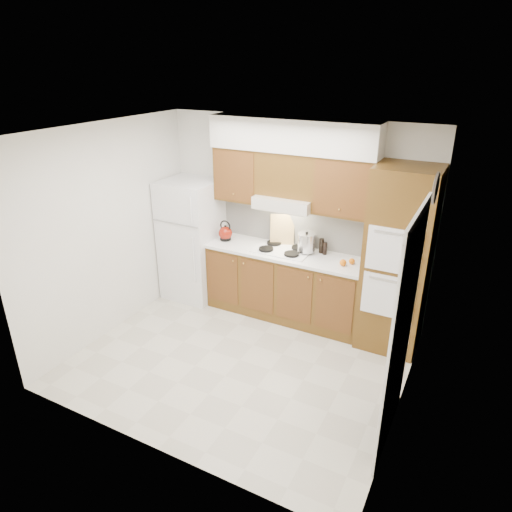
# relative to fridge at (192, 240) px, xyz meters

# --- Properties ---
(floor) EXTENTS (3.60, 3.60, 0.00)m
(floor) POSITION_rel_fridge_xyz_m (1.41, -1.14, -0.86)
(floor) COLOR beige
(floor) RESTS_ON ground
(ceiling) EXTENTS (3.60, 3.60, 0.00)m
(ceiling) POSITION_rel_fridge_xyz_m (1.41, -1.14, 1.74)
(ceiling) COLOR white
(ceiling) RESTS_ON wall_back
(wall_back) EXTENTS (3.60, 0.02, 2.60)m
(wall_back) POSITION_rel_fridge_xyz_m (1.41, 0.36, 0.44)
(wall_back) COLOR white
(wall_back) RESTS_ON floor
(wall_left) EXTENTS (0.02, 3.00, 2.60)m
(wall_left) POSITION_rel_fridge_xyz_m (-0.40, -1.14, 0.44)
(wall_left) COLOR white
(wall_left) RESTS_ON floor
(wall_right) EXTENTS (0.02, 3.00, 2.60)m
(wall_right) POSITION_rel_fridge_xyz_m (3.21, -1.14, 0.44)
(wall_right) COLOR white
(wall_right) RESTS_ON floor
(fridge) EXTENTS (0.75, 0.72, 1.72)m
(fridge) POSITION_rel_fridge_xyz_m (0.00, 0.00, 0.00)
(fridge) COLOR white
(fridge) RESTS_ON floor
(base_cabinets) EXTENTS (2.11, 0.60, 0.90)m
(base_cabinets) POSITION_rel_fridge_xyz_m (1.43, 0.06, -0.41)
(base_cabinets) COLOR brown
(base_cabinets) RESTS_ON floor
(countertop) EXTENTS (2.13, 0.62, 0.04)m
(countertop) POSITION_rel_fridge_xyz_m (1.43, 0.05, 0.06)
(countertop) COLOR white
(countertop) RESTS_ON base_cabinets
(backsplash) EXTENTS (2.11, 0.03, 0.56)m
(backsplash) POSITION_rel_fridge_xyz_m (1.43, 0.34, 0.36)
(backsplash) COLOR white
(backsplash) RESTS_ON countertop
(oven_cabinet) EXTENTS (0.70, 0.65, 2.20)m
(oven_cabinet) POSITION_rel_fridge_xyz_m (2.85, 0.03, 0.24)
(oven_cabinet) COLOR brown
(oven_cabinet) RESTS_ON floor
(upper_cab_left) EXTENTS (0.63, 0.33, 0.70)m
(upper_cab_left) POSITION_rel_fridge_xyz_m (0.69, 0.19, 0.99)
(upper_cab_left) COLOR brown
(upper_cab_left) RESTS_ON wall_back
(upper_cab_right) EXTENTS (0.73, 0.33, 0.70)m
(upper_cab_right) POSITION_rel_fridge_xyz_m (2.12, 0.19, 0.99)
(upper_cab_right) COLOR brown
(upper_cab_right) RESTS_ON wall_back
(range_hood) EXTENTS (0.75, 0.45, 0.15)m
(range_hood) POSITION_rel_fridge_xyz_m (1.38, 0.13, 0.71)
(range_hood) COLOR silver
(range_hood) RESTS_ON wall_back
(upper_cab_over_hood) EXTENTS (0.75, 0.33, 0.55)m
(upper_cab_over_hood) POSITION_rel_fridge_xyz_m (1.38, 0.19, 1.06)
(upper_cab_over_hood) COLOR brown
(upper_cab_over_hood) RESTS_ON range_hood
(soffit) EXTENTS (2.13, 0.36, 0.40)m
(soffit) POSITION_rel_fridge_xyz_m (1.43, 0.18, 1.54)
(soffit) COLOR silver
(soffit) RESTS_ON wall_back
(cooktop) EXTENTS (0.74, 0.50, 0.01)m
(cooktop) POSITION_rel_fridge_xyz_m (1.38, 0.07, 0.09)
(cooktop) COLOR white
(cooktop) RESTS_ON countertop
(doorway) EXTENTS (0.02, 0.90, 2.10)m
(doorway) POSITION_rel_fridge_xyz_m (3.19, -1.49, 0.19)
(doorway) COLOR black
(doorway) RESTS_ON floor
(wall_clock) EXTENTS (0.02, 0.30, 0.30)m
(wall_clock) POSITION_rel_fridge_xyz_m (3.19, -0.59, 1.29)
(wall_clock) COLOR #3F3833
(wall_clock) RESTS_ON wall_right
(kettle) EXTENTS (0.19, 0.19, 0.19)m
(kettle) POSITION_rel_fridge_xyz_m (0.54, 0.03, 0.18)
(kettle) COLOR maroon
(kettle) RESTS_ON countertop
(cutting_board) EXTENTS (0.33, 0.22, 0.42)m
(cutting_board) POSITION_rel_fridge_xyz_m (1.28, 0.26, 0.28)
(cutting_board) COLOR #DEB972
(cutting_board) RESTS_ON countertop
(stock_pot) EXTENTS (0.28, 0.28, 0.23)m
(stock_pot) POSITION_rel_fridge_xyz_m (1.69, 0.12, 0.22)
(stock_pot) COLOR silver
(stock_pot) RESTS_ON cooktop
(condiment_a) EXTENTS (0.07, 0.07, 0.20)m
(condiment_a) POSITION_rel_fridge_xyz_m (1.70, 0.29, 0.18)
(condiment_a) COLOR black
(condiment_a) RESTS_ON countertop
(condiment_b) EXTENTS (0.08, 0.08, 0.19)m
(condiment_b) POSITION_rel_fridge_xyz_m (1.86, 0.23, 0.18)
(condiment_b) COLOR black
(condiment_b) RESTS_ON countertop
(condiment_c) EXTENTS (0.07, 0.07, 0.16)m
(condiment_c) POSITION_rel_fridge_xyz_m (1.91, 0.20, 0.16)
(condiment_c) COLOR black
(condiment_c) RESTS_ON countertop
(orange_near) EXTENTS (0.11, 0.11, 0.08)m
(orange_near) POSITION_rel_fridge_xyz_m (2.23, -0.04, 0.12)
(orange_near) COLOR orange
(orange_near) RESTS_ON countertop
(orange_far) EXTENTS (0.08, 0.08, 0.07)m
(orange_far) POSITION_rel_fridge_xyz_m (2.31, 0.06, 0.12)
(orange_far) COLOR #E75D0C
(orange_far) RESTS_ON countertop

